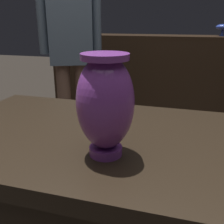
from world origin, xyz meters
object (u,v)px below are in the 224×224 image
at_px(vase_centerpiece, 105,103).
at_px(shelf_vase_right, 223,27).
at_px(vase_left_accent, 111,103).
at_px(visitor_near_left, 71,43).

bearing_deg(vase_centerpiece, shelf_vase_right, 77.53).
distance_m(vase_left_accent, shelf_vase_right, 2.18).
bearing_deg(shelf_vase_right, visitor_near_left, -137.77).
bearing_deg(shelf_vase_right, vase_centerpiece, -102.47).
xyz_separation_m(vase_left_accent, shelf_vase_right, (0.58, 2.09, 0.22)).
xyz_separation_m(shelf_vase_right, visitor_near_left, (-1.19, -1.08, -0.09)).
relative_size(vase_left_accent, visitor_near_left, 0.11).
xyz_separation_m(vase_centerpiece, vase_left_accent, (-0.06, 0.27, -0.09)).
bearing_deg(vase_left_accent, vase_centerpiece, -76.86).
distance_m(vase_centerpiece, shelf_vase_right, 2.41).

